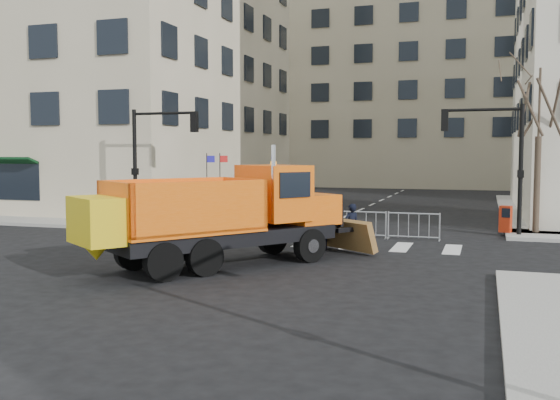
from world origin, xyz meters
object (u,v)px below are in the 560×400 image
(cop_b, at_px, (308,221))
(cop_c, at_px, (322,221))
(cop_a, at_px, (351,226))
(worker, at_px, (175,204))
(newspaper_box, at_px, (506,219))
(plow_truck, at_px, (218,213))

(cop_b, bearing_deg, cop_c, 176.48)
(cop_b, distance_m, cop_c, 0.72)
(cop_a, xyz_separation_m, worker, (-9.81, 5.21, 0.14))
(cop_b, xyz_separation_m, newspaper_box, (6.95, 5.69, -0.26))
(cop_a, xyz_separation_m, newspaper_box, (5.37, 5.52, -0.12))
(worker, height_order, newspaper_box, worker)
(cop_a, relative_size, newspaper_box, 1.49)
(plow_truck, height_order, newspaper_box, plow_truck)
(plow_truck, relative_size, cop_b, 4.78)
(cop_b, bearing_deg, cop_a, -149.04)
(cop_a, height_order, cop_b, cop_b)
(cop_b, bearing_deg, plow_truck, 96.46)
(worker, bearing_deg, cop_c, -43.26)
(newspaper_box, bearing_deg, cop_b, -124.36)
(cop_b, height_order, newspaper_box, cop_b)
(newspaper_box, bearing_deg, worker, -162.49)
(plow_truck, xyz_separation_m, cop_c, (2.16, 4.22, -0.62))
(plow_truck, xyz_separation_m, cop_b, (1.53, 4.56, -0.68))
(cop_c, distance_m, worker, 10.55)
(cop_c, bearing_deg, cop_b, -96.55)
(plow_truck, distance_m, newspaper_box, 13.34)
(worker, bearing_deg, cop_a, -38.39)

